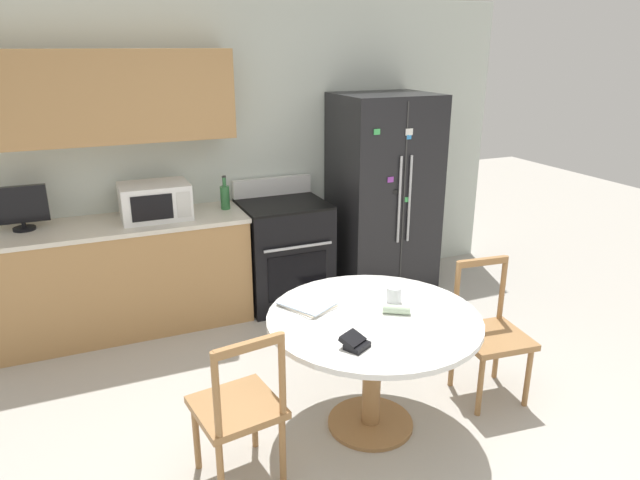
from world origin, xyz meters
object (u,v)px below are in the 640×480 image
Objects in this scene: dining_chair_right at (490,334)px; wallet at (355,343)px; counter_bottle at (225,197)px; oven_range at (284,252)px; countertop_tv at (21,207)px; candle_glass at (394,295)px; refrigerator at (383,195)px; dining_chair_left at (239,409)px; microwave at (155,201)px.

dining_chair_right is 5.34× the size of wallet.
counter_bottle is 2.26m from wallet.
countertop_tv is (-2.01, 0.10, 0.61)m from oven_range.
candle_glass is 0.61m from wallet.
refrigerator reaches higher than counter_bottle.
counter_bottle is 2.38m from dining_chair_right.
countertop_tv is (-2.96, 0.15, 0.18)m from refrigerator.
refrigerator is at bearing -90.64° from dining_chair_right.
oven_range reaches higher than dining_chair_right.
candle_glass is at bearing 5.49° from dining_chair_left.
dining_chair_right is at bearing -97.06° from refrigerator.
dining_chair_right is at bearing -58.36° from counter_bottle.
dining_chair_right is at bearing -3.78° from dining_chair_left.
refrigerator is at bearing -2.55° from oven_range.
dining_chair_left is 5.34× the size of wallet.
wallet is at bearing -122.37° from refrigerator.
microwave reaches higher than wallet.
oven_range is 2.10m from countertop_tv.
refrigerator reaches higher than dining_chair_left.
dining_chair_left is 1.13m from candle_glass.
dining_chair_left is at bearing -115.79° from oven_range.
oven_range reaches higher than dining_chair_left.
oven_range is 0.73m from counter_bottle.
dining_chair_right is 9.51× the size of candle_glass.
dining_chair_left is 0.69m from wallet.
candle_glass is at bearing 40.71° from wallet.
candle_glass is at bearing -117.15° from refrigerator.
microwave is at bearing 178.17° from oven_range.
candle_glass is at bearing -4.13° from dining_chair_right.
wallet is (0.66, -2.21, -0.28)m from microwave.
countertop_tv is 3.45m from dining_chair_right.
counter_bottle is 2.98× the size of candle_glass.
counter_bottle is (0.57, 0.04, -0.03)m from microwave.
counter_bottle is at bearing 92.37° from wallet.
oven_range is at bearing 79.71° from wallet.
dining_chair_left is 1.00× the size of dining_chair_right.
dining_chair_left is at bearing -166.22° from candle_glass.
dining_chair_left is at bearing -64.33° from countertop_tv.
candle_glass is (-0.89, -1.73, -0.13)m from refrigerator.
dining_chair_right is 0.75m from candle_glass.
counter_bottle reaches higher than wallet.
counter_bottle is 2.24m from dining_chair_left.
microwave reaches higher than candle_glass.
countertop_tv reaches higher than microwave.
candle_glass is (0.55, -1.85, -0.23)m from counter_bottle.
countertop_tv is 1.33× the size of counter_bottle.
refrigerator is 4.83× the size of countertop_tv.
refrigerator reaches higher than microwave.
countertop_tv is 2.22× the size of wallet.
refrigerator is 2.82m from dining_chair_left.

